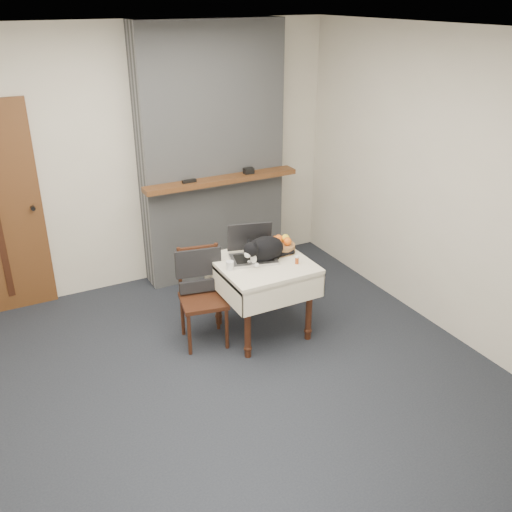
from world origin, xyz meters
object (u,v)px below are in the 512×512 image
at_px(cat, 265,249).
at_px(cream_jar, 230,265).
at_px(chair, 201,282).
at_px(laptop, 252,250).
at_px(pill_bottle, 297,260).
at_px(fruit_basket, 281,245).
at_px(side_table, 263,273).

xyz_separation_m(cat, cream_jar, (-0.35, -0.02, -0.07)).
xyz_separation_m(cream_jar, chair, (-0.20, 0.18, -0.19)).
xyz_separation_m(laptop, cat, (0.08, -0.11, 0.04)).
bearing_deg(chair, cream_jar, -31.75).
bearing_deg(chair, pill_bottle, -13.66).
bearing_deg(pill_bottle, laptop, 134.30).
relative_size(fruit_basket, chair, 0.29).
height_order(laptop, cat, laptop).
xyz_separation_m(laptop, chair, (-0.47, 0.05, -0.23)).
relative_size(laptop, cat, 0.88).
height_order(cream_jar, pill_bottle, cream_jar).
relative_size(cat, pill_bottle, 7.33).
relative_size(cream_jar, chair, 0.09).
height_order(cream_jar, chair, chair).
bearing_deg(side_table, cat, 23.77).
distance_m(side_table, cream_jar, 0.35).
xyz_separation_m(pill_bottle, fruit_basket, (0.01, 0.29, 0.02)).
height_order(cat, chair, cat).
relative_size(side_table, fruit_basket, 3.13).
height_order(laptop, chair, laptop).
bearing_deg(chair, cat, -5.39).
distance_m(cat, cream_jar, 0.36).
bearing_deg(cream_jar, cat, 3.75).
bearing_deg(pill_bottle, chair, 155.60).
distance_m(laptop, fruit_basket, 0.29).
xyz_separation_m(cat, fruit_basket, (0.21, 0.10, -0.05)).
bearing_deg(laptop, chair, -171.18).
bearing_deg(chair, side_table, -8.03).
xyz_separation_m(fruit_basket, chair, (-0.76, 0.06, -0.21)).
xyz_separation_m(cat, pill_bottle, (0.21, -0.18, -0.07)).
height_order(side_table, cat, cat).
relative_size(cat, fruit_basket, 2.14).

